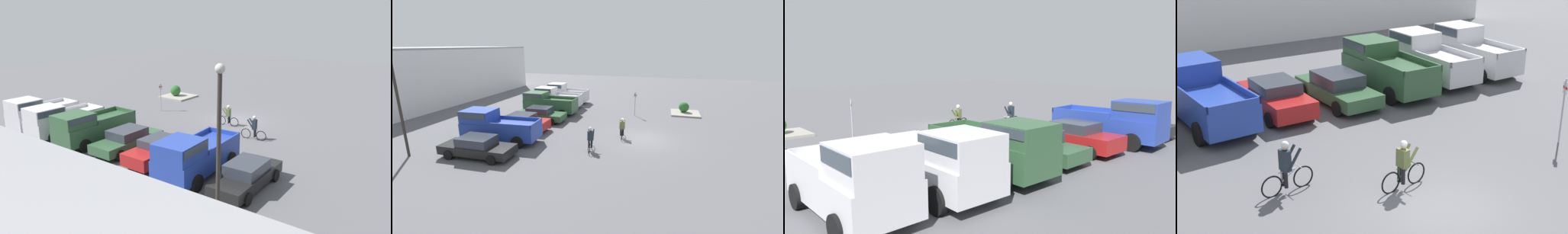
% 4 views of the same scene
% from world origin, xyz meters
% --- Properties ---
extents(ground_plane, '(80.00, 80.00, 0.00)m').
position_xyz_m(ground_plane, '(0.00, 0.00, 0.00)').
color(ground_plane, '#56565B').
extents(sedan_0, '(2.00, 4.78, 1.37)m').
position_xyz_m(sedan_0, '(-6.35, 9.78, 0.68)').
color(sedan_0, black).
rests_on(sedan_0, ground_plane).
extents(pickup_truck_0, '(2.53, 5.71, 2.36)m').
position_xyz_m(pickup_truck_0, '(-3.58, 10.35, 1.22)').
color(pickup_truck_0, '#233D9E').
rests_on(pickup_truck_0, ground_plane).
extents(sedan_1, '(1.97, 4.38, 1.43)m').
position_xyz_m(sedan_1, '(-0.75, 9.78, 0.72)').
color(sedan_1, maroon).
rests_on(sedan_1, ground_plane).
extents(sedan_2, '(2.08, 4.71, 1.38)m').
position_xyz_m(sedan_2, '(2.05, 9.56, 0.69)').
color(sedan_2, '#2D5133').
rests_on(sedan_2, ground_plane).
extents(pickup_truck_1, '(2.27, 5.32, 2.22)m').
position_xyz_m(pickup_truck_1, '(4.85, 10.10, 1.15)').
color(pickup_truck_1, '#2D5133').
rests_on(pickup_truck_1, ground_plane).
extents(pickup_truck_2, '(2.28, 5.19, 2.27)m').
position_xyz_m(pickup_truck_2, '(7.66, 10.42, 1.17)').
color(pickup_truck_2, silver).
rests_on(pickup_truck_2, ground_plane).
extents(pickup_truck_3, '(2.25, 4.81, 2.34)m').
position_xyz_m(pickup_truck_3, '(10.45, 10.29, 1.18)').
color(pickup_truck_3, silver).
rests_on(pickup_truck_3, ground_plane).
extents(cyclist_0, '(1.74, 0.50, 1.58)m').
position_xyz_m(cyclist_0, '(-0.20, 1.52, 0.77)').
color(cyclist_0, black).
rests_on(cyclist_0, ground_plane).
extents(cyclist_1, '(1.77, 0.50, 1.66)m').
position_xyz_m(cyclist_1, '(-3.24, 3.19, 0.82)').
color(cyclist_1, black).
rests_on(cyclist_1, ground_plane).
extents(fire_lane_sign, '(0.15, 0.28, 2.42)m').
position_xyz_m(fire_lane_sign, '(6.61, 1.32, 1.46)').
color(fire_lane_sign, '#9E9EA3').
rests_on(fire_lane_sign, ground_plane).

